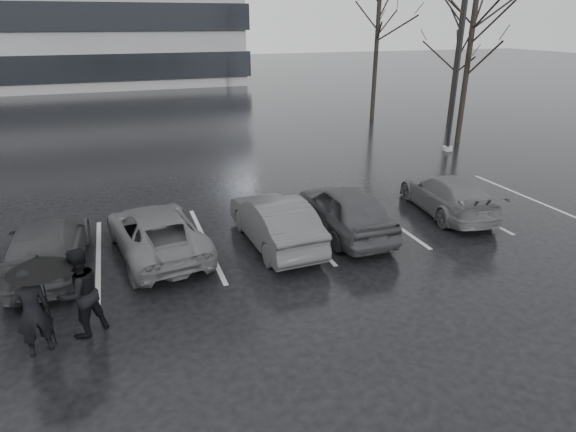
% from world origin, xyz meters
% --- Properties ---
extents(ground, '(160.00, 160.00, 0.00)m').
position_xyz_m(ground, '(0.00, 0.00, 0.00)').
color(ground, black).
rests_on(ground, ground).
extents(car_main, '(1.71, 4.16, 1.41)m').
position_xyz_m(car_main, '(1.71, 1.86, 0.70)').
color(car_main, black).
rests_on(car_main, ground).
extents(car_west_a, '(1.59, 4.11, 1.34)m').
position_xyz_m(car_west_a, '(-0.41, 1.79, 0.67)').
color(car_west_a, '#2C2C2F').
rests_on(car_west_a, ground).
extents(car_west_b, '(2.60, 4.58, 1.20)m').
position_xyz_m(car_west_b, '(-3.50, 2.28, 0.60)').
color(car_west_b, '#464648').
rests_on(car_west_b, ground).
extents(car_west_c, '(1.88, 4.35, 1.25)m').
position_xyz_m(car_west_c, '(-6.10, 2.33, 0.62)').
color(car_west_c, black).
rests_on(car_west_c, ground).
extents(car_east, '(2.26, 4.35, 1.20)m').
position_xyz_m(car_east, '(5.46, 2.17, 0.60)').
color(car_east, '#464648').
rests_on(car_east, ground).
extents(pedestrian_left, '(0.74, 0.63, 1.73)m').
position_xyz_m(pedestrian_left, '(-5.97, -1.20, 0.87)').
color(pedestrian_left, black).
rests_on(pedestrian_left, ground).
extents(pedestrian_right, '(1.11, 1.06, 1.81)m').
position_xyz_m(pedestrian_right, '(-5.18, -0.85, 0.90)').
color(pedestrian_right, black).
rests_on(pedestrian_right, ground).
extents(umbrella, '(1.11, 1.11, 1.88)m').
position_xyz_m(umbrella, '(-5.73, -1.03, 1.71)').
color(umbrella, black).
rests_on(umbrella, ground).
extents(lamp_post, '(0.47, 0.47, 8.63)m').
position_xyz_m(lamp_post, '(10.46, 8.74, 3.95)').
color(lamp_post, gray).
rests_on(lamp_post, ground).
extents(stall_stripes, '(19.72, 5.00, 0.00)m').
position_xyz_m(stall_stripes, '(-0.80, 2.50, 0.00)').
color(stall_stripes, '#B6B6B8').
rests_on(stall_stripes, ground).
extents(tree_east, '(0.26, 0.26, 8.00)m').
position_xyz_m(tree_east, '(12.00, 10.00, 4.00)').
color(tree_east, black).
rests_on(tree_east, ground).
extents(tree_ne, '(0.26, 0.26, 7.00)m').
position_xyz_m(tree_ne, '(14.50, 14.00, 3.50)').
color(tree_ne, black).
rests_on(tree_ne, ground).
extents(tree_north, '(0.26, 0.26, 8.50)m').
position_xyz_m(tree_north, '(11.00, 17.00, 4.25)').
color(tree_north, black).
rests_on(tree_north, ground).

